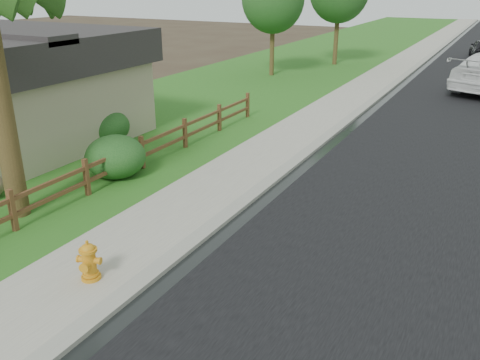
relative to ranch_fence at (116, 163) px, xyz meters
The scene contains 10 objects.
ground 7.37m from the ranch_fence, 60.64° to the right, with size 120.00×120.00×0.00m, color #37291E.
curb 28.88m from the ranch_fence, 82.04° to the left, with size 0.40×90.00×0.12m, color gray.
wet_gutter 28.94m from the ranch_fence, 81.35° to the left, with size 0.50×90.00×0.00m, color black.
sidewalk 28.73m from the ranch_fence, 84.61° to the left, with size 2.20×90.00×0.10m, color gray.
grass_strip 28.62m from the ranch_fence, 88.40° to the left, with size 1.60×90.00×0.06m, color #26601B.
lawn_near 28.94m from the ranch_fence, 98.75° to the left, with size 9.00×90.00×0.04m, color #26601B.
ranch_fence is the anchor object (origin of this frame).
fire_hydrant 5.37m from the ranch_fence, 54.81° to the right, with size 0.55×0.45×0.83m.
shrub_b 3.96m from the ranch_fence, 137.05° to the left, with size 1.87×1.87×1.31m, color #163F17.
shrub_c 0.45m from the ranch_fence, 132.13° to the left, with size 1.80×1.80×1.30m, color #163F17.
Camera 1 is at (6.09, -4.17, 5.59)m, focal length 38.00 mm.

